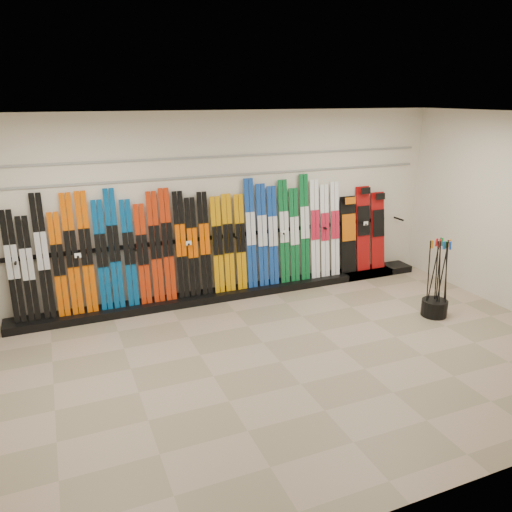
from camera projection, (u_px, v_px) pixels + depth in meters
name	position (u px, v px, depth m)	size (l,w,h in m)	color
floor	(280.00, 362.00, 6.31)	(8.00, 8.00, 0.00)	gray
back_wall	(216.00, 207.00, 8.04)	(8.00, 8.00, 0.00)	beige
ceiling	(285.00, 116.00, 5.39)	(8.00, 8.00, 0.00)	silver
ski_rack_base	(235.00, 292.00, 8.37)	(8.00, 0.40, 0.12)	black
skis	(193.00, 245.00, 7.90)	(5.37, 0.23, 1.83)	black
snowboards	(363.00, 231.00, 9.12)	(0.94, 0.24, 1.54)	black
pole_bin	(434.00, 308.00, 7.60)	(0.39, 0.39, 0.25)	black
ski_poles	(438.00, 278.00, 7.46)	(0.36, 0.28, 1.18)	black
slatwall_rail_0	(215.00, 176.00, 7.87)	(7.60, 0.02, 0.03)	gray
slatwall_rail_1	(215.00, 157.00, 7.78)	(7.60, 0.02, 0.03)	gray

